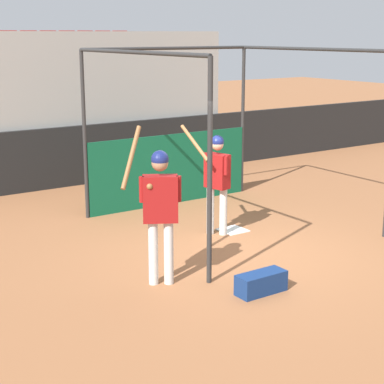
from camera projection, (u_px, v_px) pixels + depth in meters
name	position (u px, v px, depth m)	size (l,w,h in m)	color
ground_plane	(243.00, 253.00, 10.07)	(60.00, 60.00, 0.00)	#935B38
outfield_wall	(84.00, 155.00, 14.52)	(24.00, 0.12, 1.34)	black
bleacher_section	(47.00, 101.00, 15.93)	(7.60, 4.00, 3.42)	#9E9E99
batting_cage	(190.00, 144.00, 12.11)	(3.73, 3.96, 3.10)	#282828
home_plate	(233.00, 230.00, 11.19)	(0.44, 0.44, 0.02)	white
player_batter	(216.00, 176.00, 10.76)	(0.55, 0.80, 1.86)	silver
player_waiting	(160.00, 203.00, 8.55)	(0.83, 0.60, 2.16)	silver
equipment_bag	(261.00, 283.00, 8.48)	(0.70, 0.28, 0.28)	navy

